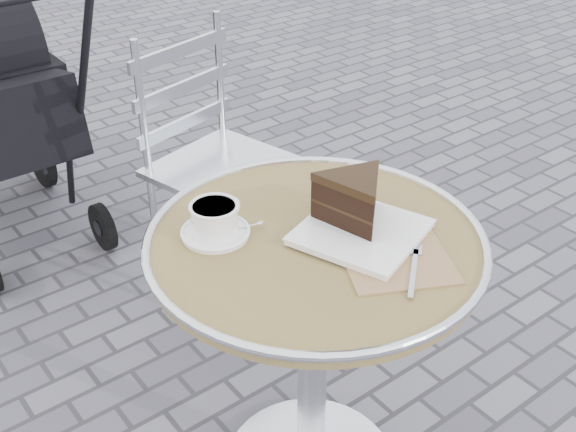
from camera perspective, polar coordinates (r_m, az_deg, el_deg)
cafe_table at (r=1.60m, az=2.08°, el=-6.69°), size 0.72×0.72×0.74m
cappuccino_set at (r=1.50m, az=-5.75°, el=-0.44°), size 0.16×0.14×0.07m
cake_plate_set at (r=1.50m, az=5.44°, el=0.74°), size 0.30×0.39×0.13m
bistro_chair at (r=2.34m, az=-6.76°, el=6.40°), size 0.49×0.49×0.90m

